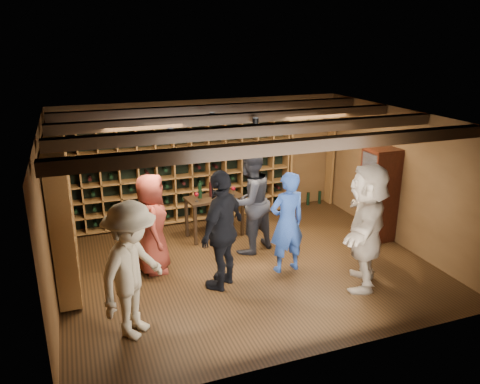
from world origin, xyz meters
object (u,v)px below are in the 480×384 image
object	(u,v)px
guest_red_floral	(152,224)
guest_woman_black	(222,230)
man_blue_shirt	(287,223)
tasting_table	(214,201)
display_cabinet	(378,197)
guest_beige	(366,226)
guest_khaki	(132,271)
man_grey_suit	(250,201)

from	to	relation	value
guest_red_floral	guest_woman_black	world-z (taller)	guest_woman_black
man_blue_shirt	tasting_table	xyz separation A→B (m)	(-0.70, 1.74, -0.13)
display_cabinet	guest_red_floral	bearing A→B (deg)	177.73
man_blue_shirt	guest_woman_black	size ratio (longest dim) A/B	0.91
guest_beige	tasting_table	distance (m)	3.06
man_blue_shirt	guest_khaki	size ratio (longest dim) A/B	0.93
guest_beige	tasting_table	world-z (taller)	guest_beige
man_blue_shirt	guest_beige	bearing A→B (deg)	132.68
display_cabinet	man_grey_suit	distance (m)	2.48
guest_woman_black	guest_beige	world-z (taller)	guest_beige
tasting_table	guest_beige	bearing A→B (deg)	-65.34
man_grey_suit	guest_beige	world-z (taller)	guest_beige
display_cabinet	guest_red_floral	world-z (taller)	display_cabinet
guest_beige	tasting_table	size ratio (longest dim) A/B	1.74
display_cabinet	man_blue_shirt	bearing A→B (deg)	-165.35
man_blue_shirt	man_grey_suit	size ratio (longest dim) A/B	0.89
man_blue_shirt	guest_woman_black	world-z (taller)	guest_woman_black
man_grey_suit	guest_khaki	distance (m)	2.92
guest_red_floral	tasting_table	distance (m)	1.70
guest_khaki	display_cabinet	bearing A→B (deg)	-31.41
man_grey_suit	tasting_table	bearing A→B (deg)	-88.25
display_cabinet	guest_beige	bearing A→B (deg)	-131.36
man_grey_suit	guest_khaki	world-z (taller)	man_grey_suit
display_cabinet	guest_red_floral	size ratio (longest dim) A/B	1.05
display_cabinet	guest_woman_black	distance (m)	3.37
guest_khaki	guest_beige	world-z (taller)	guest_beige
display_cabinet	guest_beige	size ratio (longest dim) A/B	0.89
display_cabinet	guest_red_floral	distance (m)	4.22
man_grey_suit	guest_woman_black	bearing A→B (deg)	27.31
guest_red_floral	guest_khaki	distance (m)	1.73
guest_beige	guest_red_floral	bearing A→B (deg)	-81.54
display_cabinet	guest_khaki	distance (m)	4.97
man_blue_shirt	guest_khaki	world-z (taller)	guest_khaki
man_grey_suit	man_blue_shirt	bearing A→B (deg)	85.04
guest_woman_black	guest_khaki	xyz separation A→B (m)	(-1.45, -0.79, -0.02)
man_blue_shirt	tasting_table	world-z (taller)	man_blue_shirt
man_blue_shirt	guest_red_floral	bearing A→B (deg)	-24.18
man_blue_shirt	guest_beige	xyz separation A→B (m)	(0.92, -0.84, 0.13)
guest_khaki	guest_red_floral	bearing A→B (deg)	23.41
man_blue_shirt	man_grey_suit	world-z (taller)	man_grey_suit
display_cabinet	tasting_table	bearing A→B (deg)	157.55
guest_khaki	tasting_table	bearing A→B (deg)	5.92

